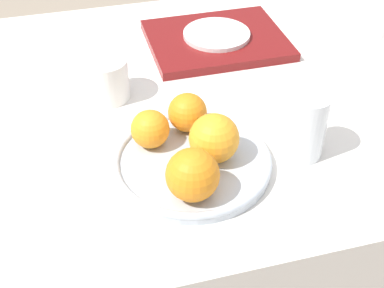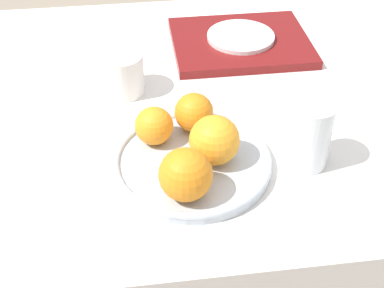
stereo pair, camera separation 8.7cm
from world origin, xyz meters
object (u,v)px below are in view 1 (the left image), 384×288
Objects in this scene: orange_1 at (193,175)px; cup_0 at (106,79)px; cup_1 at (375,21)px; fruit_platter at (192,162)px; side_plate at (217,34)px; orange_2 at (150,129)px; orange_3 at (187,112)px; orange_0 at (214,138)px; serving_tray at (216,40)px; water_glass at (305,125)px.

cup_0 is (-0.09, 0.32, -0.01)m from orange_1.
cup_0 is 1.10× the size of cup_1.
side_plate is (0.16, 0.39, 0.01)m from fruit_platter.
fruit_platter is 0.09m from orange_2.
cup_1 is at bearing -6.98° from side_plate.
orange_3 is (0.01, 0.09, 0.04)m from fruit_platter.
cup_0 is (-0.12, 0.16, -0.01)m from orange_3.
side_plate is at bearing 68.77° from orange_1.
orange_1 is at bearing -142.58° from cup_1.
orange_3 is 0.58m from cup_1.
orange_0 reaches higher than serving_tray.
water_glass reaches higher than orange_3.
cup_0 is at bearing -170.90° from cup_1.
water_glass reaches higher than orange_1.
water_glass is 1.36× the size of cup_0.
orange_0 is 0.09m from orange_1.
fruit_platter is at bearing -45.56° from orange_2.
orange_2 is 0.22× the size of serving_tray.
orange_3 reaches higher than orange_2.
orange_1 reaches higher than fruit_platter.
fruit_platter is at bearing -112.54° from side_plate.
orange_2 is 0.44× the size of side_plate.
orange_1 is 1.20× the size of orange_3.
orange_3 is (0.04, 0.17, -0.01)m from orange_1.
orange_1 is 0.51m from serving_tray.
water_glass is at bearing -3.70° from orange_0.
side_plate is (0.15, 0.31, -0.02)m from orange_3.
orange_2 is 0.56× the size of water_glass.
orange_0 is at bearing 53.11° from orange_1.
cup_1 is at bearing -6.98° from serving_tray.
orange_3 is 0.34m from serving_tray.
side_plate is at bearing 28.81° from cup_0.
serving_tray is 3.83× the size of cup_1.
fruit_platter is 1.76× the size of side_plate.
orange_2 reaches higher than fruit_platter.
cup_0 is (-0.14, 0.25, -0.01)m from orange_0.
orange_1 reaches higher than cup_0.
water_glass is at bearing -16.16° from orange_2.
orange_0 is at bearing 176.30° from water_glass.
cup_0 is at bearing -151.19° from side_plate.
cup_0 reaches higher than serving_tray.
orange_1 reaches higher than orange_2.
fruit_platter is 3.35× the size of cup_1.
side_plate is 1.90× the size of cup_1.
orange_3 is (-0.02, 0.09, -0.01)m from orange_0.
water_glass reaches higher than orange_2.
cup_1 is at bearing 25.86° from orange_2.
orange_2 reaches higher than side_plate.
orange_0 is 1.00× the size of orange_1.
orange_1 is 0.17m from orange_3.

